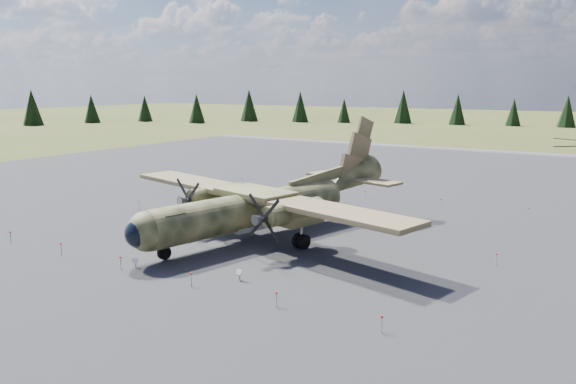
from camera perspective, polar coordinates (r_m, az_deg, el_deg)
The scene contains 7 objects.
ground at distance 45.61m, azimuth -0.39°, elevation -4.09°, with size 500.00×500.00×0.00m, color brown.
apron at distance 54.10m, azimuth 5.25°, elevation -1.76°, with size 120.00×120.00×0.04m, color #5A595E.
transport_plane at distance 43.96m, azimuth -2.30°, elevation -1.00°, with size 28.72×25.72×9.52m.
info_placard_left at distance 38.08m, azimuth -15.28°, elevation -6.83°, with size 0.44×0.28×0.65m.
info_placard_right at distance 34.61m, azimuth -4.98°, elevation -8.21°, with size 0.46×0.25×0.69m.
barrier_fence at distance 45.66m, azimuth -0.94°, elevation -3.41°, with size 33.12×29.62×0.85m.
treeline at distance 41.27m, azimuth -0.56°, elevation 1.29°, with size 295.94×293.15×10.95m.
Camera 1 is at (23.46, -37.33, 11.68)m, focal length 35.00 mm.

